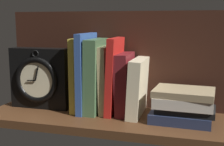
{
  "coord_description": "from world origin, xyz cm",
  "views": [
    {
      "loc": [
        26.39,
        -86.27,
        28.93
      ],
      "look_at": [
        1.06,
        3.52,
        12.79
      ],
      "focal_mm": 48.35,
      "sensor_mm": 36.0,
      "label": 1
    }
  ],
  "objects": [
    {
      "name": "book_red_requiem",
      "position": [
        1.88,
        3.52,
        11.91
      ],
      "size": [
        3.2,
        13.62,
        23.9
      ],
      "primitive_type": "cube",
      "rotation": [
        0.0,
        0.04,
        0.0
      ],
      "color": "red",
      "rests_on": "ground_plane"
    },
    {
      "name": "framed_clock",
      "position": [
        -23.63,
        2.13,
        10.03
      ],
      "size": [
        20.11,
        6.38,
        20.11
      ],
      "color": "black",
      "rests_on": "ground_plane"
    },
    {
      "name": "book_yellow_seinlanguage",
      "position": [
        -9.92,
        3.52,
        11.77
      ],
      "size": [
        2.37,
        12.65,
        23.55
      ],
      "primitive_type": "cube",
      "rotation": [
        0.0,
        -0.0,
        0.0
      ],
      "color": "gold",
      "rests_on": "ground_plane"
    },
    {
      "name": "book_maroon_dawkins",
      "position": [
        5.27,
        3.52,
        9.55
      ],
      "size": [
        4.67,
        12.88,
        19.22
      ],
      "primitive_type": "cube",
      "rotation": [
        0.0,
        -0.04,
        0.0
      ],
      "color": "maroon",
      "rests_on": "ground_plane"
    },
    {
      "name": "book_blue_modern",
      "position": [
        -7.43,
        3.52,
        12.56
      ],
      "size": [
        2.13,
        15.45,
        25.13
      ],
      "primitive_type": "cube",
      "rotation": [
        0.0,
        0.0,
        0.0
      ],
      "color": "#2D4C8E",
      "rests_on": "ground_plane"
    },
    {
      "name": "book_green_romantic",
      "position": [
        -4.13,
        3.52,
        11.68
      ],
      "size": [
        4.47,
        14.63,
        23.45
      ],
      "primitive_type": "cube",
      "rotation": [
        0.0,
        0.02,
        0.0
      ],
      "color": "#476B44",
      "rests_on": "ground_plane"
    },
    {
      "name": "book_stack_side",
      "position": [
        23.28,
        0.34,
        4.88
      ],
      "size": [
        18.65,
        14.01,
        9.61
      ],
      "color": "#232D4C",
      "rests_on": "ground_plane"
    },
    {
      "name": "ground_plane",
      "position": [
        0.0,
        0.0,
        -1.25
      ],
      "size": [
        75.77,
        25.58,
        2.5
      ],
      "primitive_type": "cube",
      "color": "#4C2D19"
    },
    {
      "name": "book_cream_twain",
      "position": [
        9.38,
        3.52,
        8.76
      ],
      "size": [
        4.46,
        16.13,
        17.67
      ],
      "primitive_type": "cube",
      "rotation": [
        0.0,
        0.05,
        0.0
      ],
      "color": "beige",
      "rests_on": "ground_plane"
    },
    {
      "name": "back_panel",
      "position": [
        0.0,
        12.19,
        16.08
      ],
      "size": [
        75.77,
        1.2,
        32.15
      ],
      "primitive_type": "cube",
      "color": "black",
      "rests_on": "ground_plane"
    },
    {
      "name": "book_tan_shortstories",
      "position": [
        -0.68,
        3.52,
        10.57
      ],
      "size": [
        2.86,
        12.03,
        21.2
      ],
      "primitive_type": "cube",
      "rotation": [
        0.0,
        -0.02,
        0.0
      ],
      "color": "tan",
      "rests_on": "ground_plane"
    }
  ]
}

